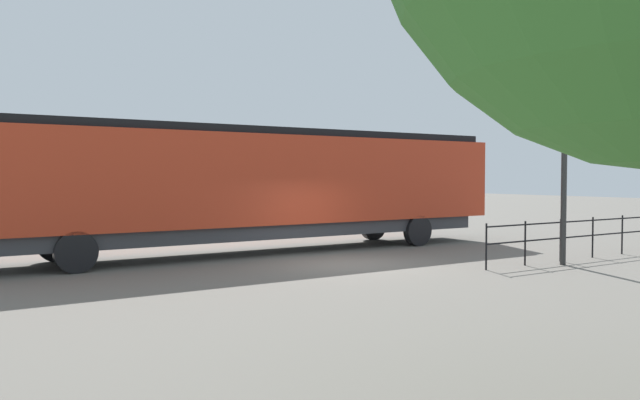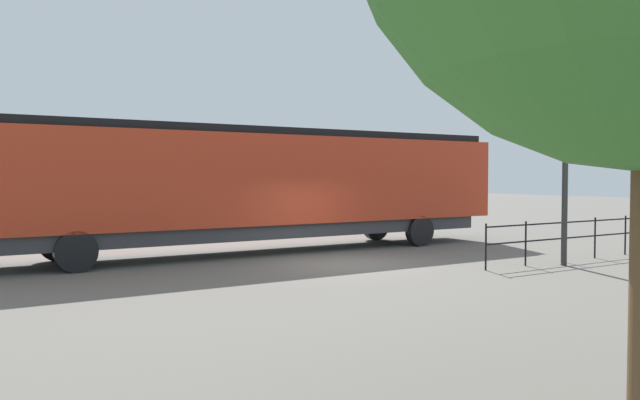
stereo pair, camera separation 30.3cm
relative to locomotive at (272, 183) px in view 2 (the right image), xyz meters
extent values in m
plane|color=#666059|center=(3.70, 0.36, -2.28)|extent=(120.00, 120.00, 0.00)
cube|color=red|center=(0.00, -0.59, 0.12)|extent=(2.92, 18.39, 2.81)
cube|color=black|center=(0.00, 7.25, -0.30)|extent=(2.80, 2.71, 1.97)
cube|color=black|center=(0.00, -0.59, 1.65)|extent=(2.62, 17.65, 0.24)
cube|color=#38383D|center=(0.00, -0.59, -1.51)|extent=(2.62, 16.92, 0.45)
cylinder|color=black|center=(-1.31, 5.29, -1.73)|extent=(0.30, 1.10, 1.10)
cylinder|color=black|center=(1.31, 5.29, -1.73)|extent=(0.30, 1.10, 1.10)
cylinder|color=black|center=(-1.31, -6.47, -1.73)|extent=(0.30, 1.10, 1.10)
cylinder|color=black|center=(1.31, -6.47, -1.73)|extent=(0.30, 1.10, 1.10)
cylinder|color=#2D2D2D|center=(7.23, 5.46, 0.41)|extent=(0.16, 0.16, 5.38)
sphere|color=silver|center=(7.23, 5.46, 3.24)|extent=(0.47, 0.47, 0.47)
cube|color=black|center=(6.73, 8.40, -1.13)|extent=(0.04, 11.06, 0.04)
cube|color=black|center=(6.73, 8.40, -1.59)|extent=(0.04, 11.06, 0.04)
cylinder|color=black|center=(6.73, 2.87, -1.65)|extent=(0.05, 0.05, 1.26)
cylinder|color=black|center=(6.73, 4.45, -1.65)|extent=(0.05, 0.05, 1.26)
cylinder|color=black|center=(6.73, 6.03, -1.65)|extent=(0.05, 0.05, 1.26)
cylinder|color=black|center=(6.73, 7.61, -1.65)|extent=(0.05, 0.05, 1.26)
cylinder|color=black|center=(6.73, 9.19, -1.65)|extent=(0.05, 0.05, 1.26)
camera|label=1|loc=(18.42, -10.06, 0.24)|focal=35.49mm
camera|label=2|loc=(18.58, -9.81, 0.24)|focal=35.49mm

